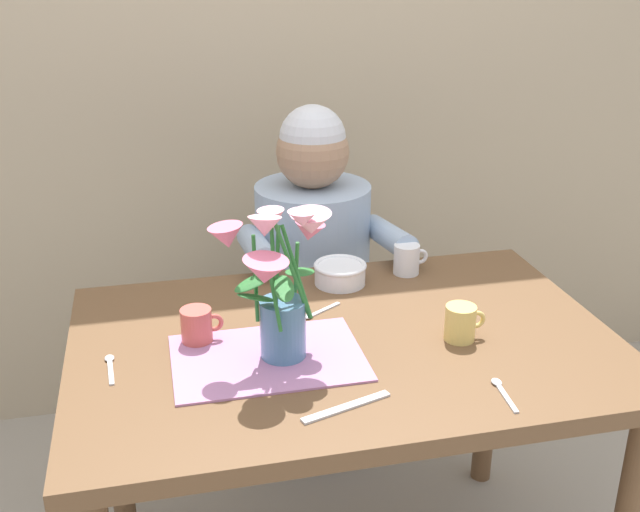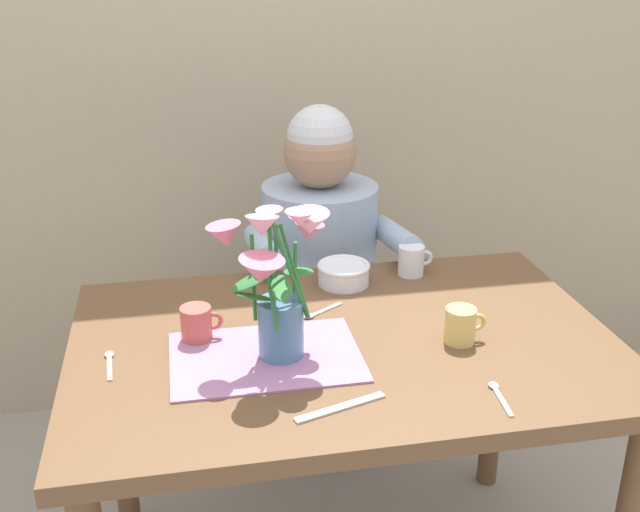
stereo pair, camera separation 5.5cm
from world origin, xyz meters
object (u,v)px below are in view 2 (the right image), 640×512
at_px(flower_vase, 277,278).
at_px(coffee_cup, 197,324).
at_px(tea_cup, 412,260).
at_px(ceramic_bowl, 344,273).
at_px(dinner_knife, 340,407).
at_px(ceramic_mug, 461,325).
at_px(seated_person, 320,292).

height_order(flower_vase, coffee_cup, flower_vase).
distance_m(flower_vase, coffee_cup, 0.25).
bearing_deg(tea_cup, flower_vase, -137.79).
bearing_deg(ceramic_bowl, dinner_knife, -103.18).
relative_size(flower_vase, tea_cup, 3.59).
height_order(ceramic_bowl, tea_cup, tea_cup).
xyz_separation_m(ceramic_bowl, coffee_cup, (-0.38, -0.23, 0.01)).
xyz_separation_m(dinner_knife, ceramic_mug, (0.31, 0.20, 0.04)).
relative_size(flower_vase, coffee_cup, 3.59).
relative_size(ceramic_bowl, dinner_knife, 0.72).
distance_m(ceramic_bowl, coffee_cup, 0.45).
relative_size(seated_person, dinner_knife, 5.97).
bearing_deg(flower_vase, tea_cup, 42.21).
relative_size(ceramic_bowl, coffee_cup, 1.46).
distance_m(tea_cup, coffee_cup, 0.62).
height_order(seated_person, tea_cup, seated_person).
bearing_deg(ceramic_bowl, flower_vase, -122.22).
xyz_separation_m(flower_vase, ceramic_mug, (0.40, -0.00, -0.14)).
relative_size(dinner_knife, ceramic_mug, 2.04).
bearing_deg(ceramic_bowl, coffee_cup, -148.70).
height_order(flower_vase, tea_cup, flower_vase).
height_order(flower_vase, dinner_knife, flower_vase).
height_order(ceramic_mug, coffee_cup, same).
bearing_deg(tea_cup, seated_person, 120.90).
bearing_deg(ceramic_mug, ceramic_bowl, 118.04).
height_order(seated_person, flower_vase, seated_person).
relative_size(seated_person, flower_vase, 3.40).
bearing_deg(flower_vase, coffee_cup, 145.98).
xyz_separation_m(seated_person, coffee_cup, (-0.38, -0.56, 0.22)).
distance_m(flower_vase, ceramic_bowl, 0.43).
bearing_deg(seated_person, flower_vase, -104.46).
bearing_deg(coffee_cup, tea_cup, 24.20).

